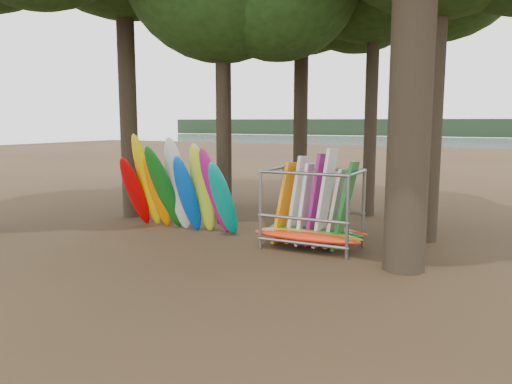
% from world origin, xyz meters
% --- Properties ---
extents(ground, '(120.00, 120.00, 0.00)m').
position_xyz_m(ground, '(0.00, 0.00, 0.00)').
color(ground, '#47331E').
rests_on(ground, ground).
extents(lake, '(160.00, 160.00, 0.00)m').
position_xyz_m(lake, '(0.00, 60.00, 0.00)').
color(lake, gray).
rests_on(lake, ground).
extents(far_shore, '(160.00, 4.00, 4.00)m').
position_xyz_m(far_shore, '(0.00, 110.00, 2.00)').
color(far_shore, black).
rests_on(far_shore, ground).
extents(kayak_row, '(4.35, 1.84, 3.23)m').
position_xyz_m(kayak_row, '(-2.18, 1.17, 1.34)').
color(kayak_row, '#BE0304').
rests_on(kayak_row, ground).
extents(storage_rack, '(3.05, 1.52, 2.77)m').
position_xyz_m(storage_rack, '(2.36, 1.17, 1.01)').
color(storage_rack, gray).
rests_on(storage_rack, ground).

